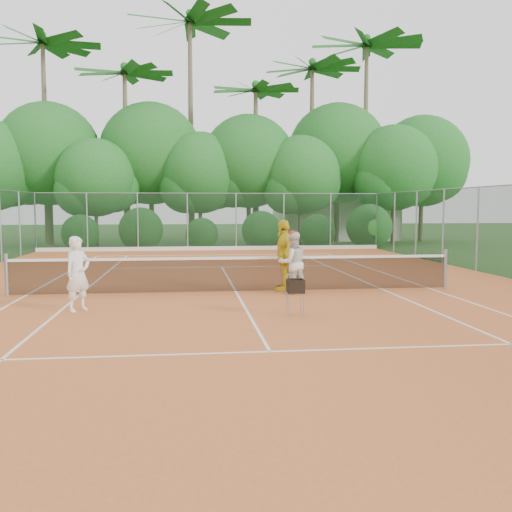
{
  "coord_description": "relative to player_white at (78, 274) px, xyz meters",
  "views": [
    {
      "loc": [
        -1.29,
        -15.24,
        2.34
      ],
      "look_at": [
        0.4,
        -1.2,
        1.1
      ],
      "focal_mm": 40.0,
      "sensor_mm": 36.0,
      "label": 1
    }
  ],
  "objects": [
    {
      "name": "ground",
      "position": [
        3.7,
        2.36,
        -0.85
      ],
      "size": [
        120.0,
        120.0,
        0.0
      ],
      "primitive_type": "plane",
      "color": "#224819",
      "rests_on": "ground"
    },
    {
      "name": "ball_hopper",
      "position": [
        4.68,
        -1.1,
        -0.22
      ],
      "size": [
        0.34,
        0.34,
        0.78
      ],
      "rotation": [
        0.0,
        0.0,
        0.01
      ],
      "color": "gray",
      "rests_on": "clay_court"
    },
    {
      "name": "stray_ball_a",
      "position": [
        3.15,
        13.12,
        -0.8
      ],
      "size": [
        0.07,
        0.07,
        0.07
      ],
      "primitive_type": "sphere",
      "color": "yellow",
      "rests_on": "clay_court"
    },
    {
      "name": "tennis_net",
      "position": [
        3.7,
        2.36,
        -0.32
      ],
      "size": [
        11.97,
        0.1,
        1.1
      ],
      "color": "gray",
      "rests_on": "clay_court"
    },
    {
      "name": "player_yellow",
      "position": [
        5.03,
        2.48,
        0.15
      ],
      "size": [
        0.73,
        1.22,
        1.95
      ],
      "primitive_type": "imported",
      "rotation": [
        0.0,
        0.0,
        -1.81
      ],
      "color": "gold",
      "rests_on": "clay_court"
    },
    {
      "name": "stray_ball_b",
      "position": [
        5.79,
        12.71,
        -0.8
      ],
      "size": [
        0.07,
        0.07,
        0.07
      ],
      "primitive_type": "sphere",
      "color": "#D1E836",
      "rests_on": "clay_court"
    },
    {
      "name": "court_markings",
      "position": [
        3.7,
        2.36,
        -0.83
      ],
      "size": [
        11.03,
        23.83,
        0.01
      ],
      "color": "white",
      "rests_on": "clay_court"
    },
    {
      "name": "clay_court",
      "position": [
        3.7,
        2.36,
        -0.84
      ],
      "size": [
        18.0,
        36.0,
        0.02
      ],
      "primitive_type": "cube",
      "color": "#C9672E",
      "rests_on": "ground"
    },
    {
      "name": "tropical_treeline",
      "position": [
        5.14,
        22.58,
        4.26
      ],
      "size": [
        32.1,
        8.49,
        15.03
      ],
      "color": "brown",
      "rests_on": "ground"
    },
    {
      "name": "club_building",
      "position": [
        12.7,
        26.36,
        0.65
      ],
      "size": [
        8.0,
        5.0,
        3.0
      ],
      "primitive_type": "cube",
      "color": "beige",
      "rests_on": "ground"
    },
    {
      "name": "fence_back",
      "position": [
        3.7,
        17.36,
        0.67
      ],
      "size": [
        18.07,
        0.07,
        3.0
      ],
      "color": "#19381E",
      "rests_on": "clay_court"
    },
    {
      "name": "player_center_grp",
      "position": [
        5.16,
        1.88,
        -0.0
      ],
      "size": [
        0.91,
        0.78,
        1.68
      ],
      "color": "silver",
      "rests_on": "clay_court"
    },
    {
      "name": "stray_ball_c",
      "position": [
        7.43,
        14.3,
        -0.8
      ],
      "size": [
        0.07,
        0.07,
        0.07
      ],
      "primitive_type": "sphere",
      "color": "yellow",
      "rests_on": "clay_court"
    },
    {
      "name": "player_white",
      "position": [
        0.0,
        0.0,
        0.0
      ],
      "size": [
        0.71,
        0.71,
        1.66
      ],
      "primitive_type": "imported",
      "rotation": [
        0.0,
        0.0,
        0.81
      ],
      "color": "white",
      "rests_on": "clay_court"
    }
  ]
}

